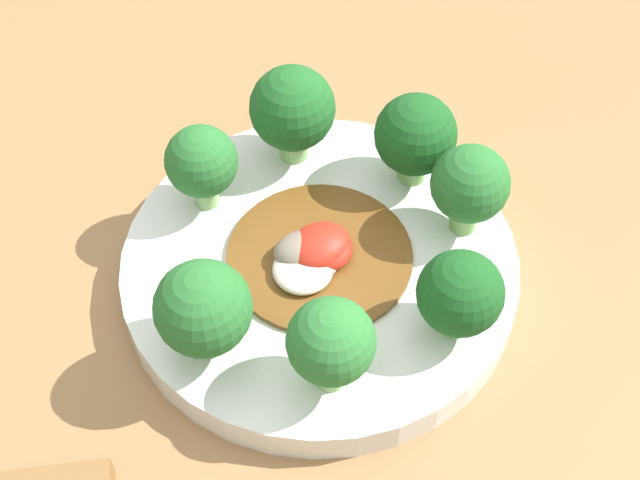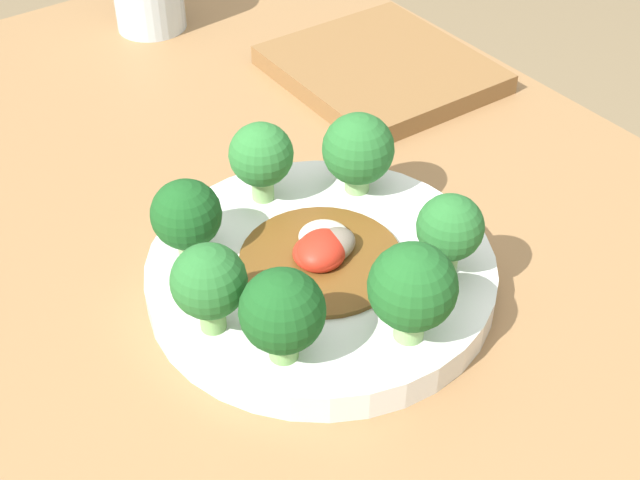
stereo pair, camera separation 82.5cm
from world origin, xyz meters
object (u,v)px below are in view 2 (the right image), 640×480
at_px(broccoli_northeast, 450,229).
at_px(stirfry_center, 322,250).
at_px(broccoli_southwest, 186,215).
at_px(broccoli_northwest, 358,150).
at_px(broccoli_southeast, 282,312).
at_px(broccoli_south, 209,283).
at_px(plate, 320,273).
at_px(cutting_board, 381,69).
at_px(broccoli_east, 413,288).
at_px(broccoli_west, 261,156).

height_order(broccoli_northeast, stirfry_center, broccoli_northeast).
relative_size(broccoli_southwest, broccoli_northwest, 0.91).
bearing_deg(stirfry_center, broccoli_northeast, 45.38).
distance_m(broccoli_southeast, stirfry_center, 0.11).
distance_m(broccoli_southwest, broccoli_south, 0.08).
relative_size(plate, cutting_board, 1.25).
xyz_separation_m(broccoli_southeast, broccoli_east, (0.03, 0.08, 0.00)).
height_order(broccoli_southwest, cutting_board, broccoli_southwest).
bearing_deg(broccoli_south, plate, 96.95).
xyz_separation_m(broccoli_southeast, stirfry_center, (-0.06, 0.08, -0.03)).
bearing_deg(broccoli_southeast, cutting_board, 131.82).
height_order(plate, broccoli_southwest, broccoli_southwest).
relative_size(broccoli_southeast, broccoli_northeast, 1.08).
relative_size(plate, broccoli_northeast, 4.07).
height_order(broccoli_northwest, broccoli_northeast, broccoli_northwest).
relative_size(broccoli_southwest, broccoli_south, 0.92).
relative_size(plate, broccoli_southwest, 4.19).
xyz_separation_m(broccoli_south, broccoli_northeast, (0.05, 0.17, -0.00)).
distance_m(broccoli_southwest, broccoli_southeast, 0.13).
bearing_deg(broccoli_south, broccoli_northwest, 110.52).
bearing_deg(cutting_board, broccoli_west, -60.95).
xyz_separation_m(broccoli_northwest, broccoli_east, (0.15, -0.07, 0.00)).
bearing_deg(cutting_board, plate, -47.50).
bearing_deg(broccoli_southeast, stirfry_center, 129.51).
relative_size(broccoli_southwest, broccoli_west, 0.92).
height_order(broccoli_south, broccoli_east, broccoli_east).
bearing_deg(broccoli_southeast, broccoli_east, 66.02).
bearing_deg(broccoli_northwest, broccoli_southwest, -94.45).
bearing_deg(broccoli_southeast, broccoli_west, 151.07).
relative_size(broccoli_west, broccoli_northeast, 1.06).
height_order(broccoli_southwest, broccoli_south, broccoli_south).
xyz_separation_m(broccoli_south, broccoli_east, (0.08, 0.10, 0.00)).
distance_m(plate, broccoli_south, 0.11).
xyz_separation_m(plate, broccoli_northwest, (-0.05, 0.08, 0.05)).
distance_m(broccoli_southeast, broccoli_west, 0.17).
xyz_separation_m(plate, broccoli_southwest, (-0.07, -0.07, 0.05)).
distance_m(plate, broccoli_northwest, 0.11).
distance_m(broccoli_east, broccoli_west, 0.19).
xyz_separation_m(broccoli_west, stirfry_center, (0.09, -0.01, -0.03)).
height_order(plate, broccoli_northeast, broccoli_northeast).
distance_m(broccoli_southwest, stirfry_center, 0.10).
height_order(broccoli_southwest, broccoli_northeast, broccoli_northeast).
height_order(plate, broccoli_west, broccoli_west).
distance_m(plate, broccoli_west, 0.10).
bearing_deg(stirfry_center, broccoli_southeast, -50.49).
height_order(broccoli_south, broccoli_northeast, broccoli_south).
relative_size(broccoli_southeast, cutting_board, 0.33).
bearing_deg(broccoli_northeast, broccoli_west, -158.43).
xyz_separation_m(broccoli_southwest, broccoli_south, (0.08, -0.03, 0.01)).
xyz_separation_m(plate, broccoli_south, (0.01, -0.10, 0.05)).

